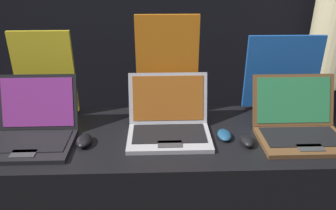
% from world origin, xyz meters
% --- Properties ---
extents(wall_back, '(8.00, 0.05, 2.80)m').
position_xyz_m(wall_back, '(0.00, 1.65, 1.40)').
color(wall_back, black).
rests_on(wall_back, ground_plane).
extents(laptop_front, '(0.36, 0.35, 0.27)m').
position_xyz_m(laptop_front, '(-0.61, 0.26, 1.04)').
color(laptop_front, black).
rests_on(laptop_front, display_counter).
extents(mouse_front, '(0.07, 0.11, 0.04)m').
position_xyz_m(mouse_front, '(-0.38, 0.22, 1.00)').
color(mouse_front, black).
rests_on(mouse_front, display_counter).
extents(promo_stand_front, '(0.29, 0.07, 0.44)m').
position_xyz_m(promo_stand_front, '(-0.61, 0.51, 1.19)').
color(promo_stand_front, black).
rests_on(promo_stand_front, display_counter).
extents(laptop_middle, '(0.38, 0.32, 0.25)m').
position_xyz_m(laptop_middle, '(-0.00, 0.30, 1.04)').
color(laptop_middle, '#B7B7BC').
rests_on(laptop_middle, display_counter).
extents(mouse_middle, '(0.06, 0.10, 0.03)m').
position_xyz_m(mouse_middle, '(0.25, 0.25, 1.00)').
color(mouse_middle, navy).
rests_on(mouse_middle, display_counter).
extents(promo_stand_middle, '(0.31, 0.07, 0.51)m').
position_xyz_m(promo_stand_middle, '(-0.00, 0.52, 1.23)').
color(promo_stand_middle, black).
rests_on(promo_stand_middle, display_counter).
extents(laptop_back, '(0.39, 0.34, 0.25)m').
position_xyz_m(laptop_back, '(0.60, 0.26, 1.04)').
color(laptop_back, brown).
rests_on(laptop_back, display_counter).
extents(mouse_back, '(0.06, 0.10, 0.04)m').
position_xyz_m(mouse_back, '(0.34, 0.19, 1.00)').
color(mouse_back, black).
rests_on(mouse_back, display_counter).
extents(promo_stand_back, '(0.39, 0.07, 0.40)m').
position_xyz_m(promo_stand_back, '(0.60, 0.54, 1.17)').
color(promo_stand_back, black).
rests_on(promo_stand_back, display_counter).
extents(person_bystander, '(0.33, 0.33, 1.76)m').
position_xyz_m(person_bystander, '(1.24, 1.28, 0.91)').
color(person_bystander, '#282833').
rests_on(person_bystander, ground_plane).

